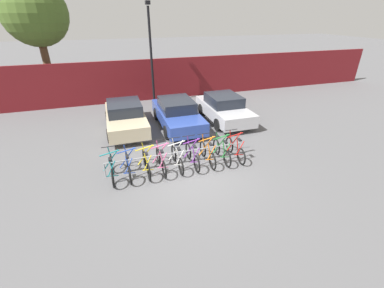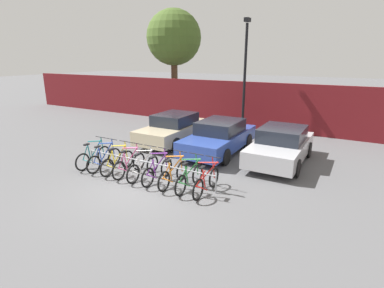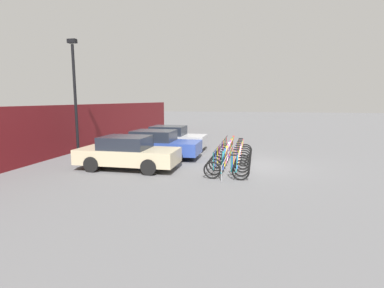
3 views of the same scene
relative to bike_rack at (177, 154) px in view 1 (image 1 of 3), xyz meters
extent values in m
plane|color=#59595B|center=(0.35, -0.68, -0.50)|extent=(120.00, 120.00, 0.00)
cube|color=maroon|center=(0.35, 8.82, 0.82)|extent=(36.00, 0.16, 2.65)
cylinder|color=gray|center=(0.00, 0.00, 0.05)|extent=(5.26, 0.04, 0.04)
cylinder|color=gray|center=(-2.63, 0.00, -0.23)|extent=(0.04, 0.04, 0.55)
cylinder|color=gray|center=(2.63, 0.00, -0.23)|extent=(0.04, 0.04, 0.55)
torus|color=black|center=(-2.38, -0.68, -0.17)|extent=(0.06, 0.66, 0.66)
torus|color=black|center=(-2.38, 0.37, -0.17)|extent=(0.06, 0.66, 0.66)
cylinder|color=#197A7F|center=(-2.38, 0.01, 0.15)|extent=(0.60, 0.04, 0.76)
cylinder|color=#197A7F|center=(-2.38, -0.05, 0.46)|extent=(0.68, 0.04, 0.16)
cylinder|color=#197A7F|center=(-2.38, -0.33, 0.09)|extent=(0.14, 0.04, 0.63)
cylinder|color=#197A7F|center=(-2.38, -0.53, 0.11)|extent=(0.32, 0.03, 0.58)
cylinder|color=#197A7F|center=(-2.38, -0.48, -0.20)|extent=(0.40, 0.03, 0.08)
cylinder|color=#197A7F|center=(-2.38, 0.33, 0.17)|extent=(0.12, 0.04, 0.69)
cylinder|color=black|center=(-2.38, 0.29, 0.54)|extent=(0.52, 0.03, 0.03)
cube|color=black|center=(-2.38, -0.42, 0.43)|extent=(0.10, 0.22, 0.05)
torus|color=black|center=(-1.82, -0.68, -0.17)|extent=(0.06, 0.66, 0.66)
torus|color=black|center=(-1.82, 0.37, -0.17)|extent=(0.06, 0.66, 0.66)
cylinder|color=#284CB7|center=(-1.82, 0.01, 0.15)|extent=(0.60, 0.04, 0.76)
cylinder|color=#284CB7|center=(-1.82, -0.05, 0.46)|extent=(0.68, 0.04, 0.16)
cylinder|color=#284CB7|center=(-1.82, -0.33, 0.09)|extent=(0.14, 0.04, 0.63)
cylinder|color=#284CB7|center=(-1.82, -0.53, 0.11)|extent=(0.32, 0.03, 0.58)
cylinder|color=#284CB7|center=(-1.82, -0.48, -0.20)|extent=(0.40, 0.03, 0.08)
cylinder|color=#284CB7|center=(-1.82, 0.33, 0.17)|extent=(0.12, 0.04, 0.69)
cylinder|color=black|center=(-1.82, 0.29, 0.54)|extent=(0.52, 0.03, 0.03)
cube|color=black|center=(-1.82, -0.42, 0.43)|extent=(0.10, 0.22, 0.05)
torus|color=black|center=(-1.18, -0.68, -0.17)|extent=(0.06, 0.66, 0.66)
torus|color=black|center=(-1.18, 0.37, -0.17)|extent=(0.06, 0.66, 0.66)
cylinder|color=yellow|center=(-1.18, 0.01, 0.15)|extent=(0.60, 0.04, 0.76)
cylinder|color=yellow|center=(-1.18, -0.05, 0.46)|extent=(0.68, 0.04, 0.16)
cylinder|color=yellow|center=(-1.18, -0.33, 0.09)|extent=(0.14, 0.04, 0.63)
cylinder|color=yellow|center=(-1.18, -0.53, 0.11)|extent=(0.32, 0.03, 0.58)
cylinder|color=yellow|center=(-1.18, -0.48, -0.20)|extent=(0.40, 0.03, 0.08)
cylinder|color=yellow|center=(-1.18, 0.33, 0.17)|extent=(0.12, 0.04, 0.69)
cylinder|color=black|center=(-1.18, 0.29, 0.54)|extent=(0.52, 0.03, 0.03)
cube|color=black|center=(-1.18, -0.42, 0.43)|extent=(0.10, 0.22, 0.05)
torus|color=black|center=(-0.64, -0.68, -0.17)|extent=(0.06, 0.66, 0.66)
torus|color=black|center=(-0.64, 0.37, -0.17)|extent=(0.06, 0.66, 0.66)
cylinder|color=#E55993|center=(-0.64, 0.01, 0.15)|extent=(0.60, 0.04, 0.76)
cylinder|color=#E55993|center=(-0.64, -0.05, 0.46)|extent=(0.68, 0.04, 0.16)
cylinder|color=#E55993|center=(-0.64, -0.33, 0.09)|extent=(0.14, 0.04, 0.63)
cylinder|color=#E55993|center=(-0.64, -0.53, 0.11)|extent=(0.32, 0.03, 0.58)
cylinder|color=#E55993|center=(-0.64, -0.48, -0.20)|extent=(0.40, 0.03, 0.08)
cylinder|color=#E55993|center=(-0.64, 0.33, 0.17)|extent=(0.12, 0.04, 0.69)
cylinder|color=black|center=(-0.64, 0.29, 0.54)|extent=(0.52, 0.03, 0.03)
cube|color=black|center=(-0.64, -0.42, 0.43)|extent=(0.10, 0.22, 0.05)
torus|color=black|center=(-0.02, -0.68, -0.17)|extent=(0.06, 0.66, 0.66)
torus|color=black|center=(-0.02, 0.37, -0.17)|extent=(0.06, 0.66, 0.66)
cylinder|color=silver|center=(-0.02, 0.01, 0.15)|extent=(0.60, 0.04, 0.76)
cylinder|color=silver|center=(-0.02, -0.05, 0.46)|extent=(0.68, 0.04, 0.16)
cylinder|color=silver|center=(-0.02, -0.33, 0.09)|extent=(0.14, 0.04, 0.63)
cylinder|color=silver|center=(-0.02, -0.53, 0.11)|extent=(0.32, 0.03, 0.58)
cylinder|color=silver|center=(-0.02, -0.48, -0.20)|extent=(0.40, 0.03, 0.08)
cylinder|color=silver|center=(-0.02, 0.33, 0.17)|extent=(0.12, 0.04, 0.69)
cylinder|color=black|center=(-0.02, 0.29, 0.54)|extent=(0.52, 0.03, 0.03)
cube|color=black|center=(-0.02, -0.42, 0.43)|extent=(0.10, 0.22, 0.05)
torus|color=black|center=(0.57, -0.68, -0.17)|extent=(0.06, 0.66, 0.66)
torus|color=black|center=(0.57, 0.37, -0.17)|extent=(0.06, 0.66, 0.66)
cylinder|color=#752D99|center=(0.57, 0.01, 0.15)|extent=(0.60, 0.04, 0.76)
cylinder|color=#752D99|center=(0.57, -0.05, 0.46)|extent=(0.68, 0.04, 0.16)
cylinder|color=#752D99|center=(0.57, -0.33, 0.09)|extent=(0.14, 0.04, 0.63)
cylinder|color=#752D99|center=(0.57, -0.53, 0.11)|extent=(0.32, 0.03, 0.58)
cylinder|color=#752D99|center=(0.57, -0.48, -0.20)|extent=(0.40, 0.03, 0.08)
cylinder|color=#752D99|center=(0.57, 0.33, 0.17)|extent=(0.12, 0.04, 0.69)
cylinder|color=black|center=(0.57, 0.29, 0.54)|extent=(0.52, 0.03, 0.03)
cube|color=black|center=(0.57, -0.42, 0.43)|extent=(0.10, 0.22, 0.05)
torus|color=black|center=(1.19, -0.68, -0.17)|extent=(0.06, 0.66, 0.66)
torus|color=black|center=(1.19, 0.37, -0.17)|extent=(0.06, 0.66, 0.66)
cylinder|color=orange|center=(1.19, 0.01, 0.15)|extent=(0.60, 0.04, 0.76)
cylinder|color=orange|center=(1.19, -0.05, 0.46)|extent=(0.68, 0.04, 0.16)
cylinder|color=orange|center=(1.19, -0.33, 0.09)|extent=(0.14, 0.04, 0.63)
cylinder|color=orange|center=(1.19, -0.53, 0.11)|extent=(0.32, 0.03, 0.58)
cylinder|color=orange|center=(1.19, -0.48, -0.20)|extent=(0.40, 0.03, 0.08)
cylinder|color=orange|center=(1.19, 0.33, 0.17)|extent=(0.12, 0.04, 0.69)
cylinder|color=black|center=(1.19, 0.29, 0.54)|extent=(0.52, 0.03, 0.03)
cube|color=black|center=(1.19, -0.42, 0.43)|extent=(0.10, 0.22, 0.05)
torus|color=black|center=(1.79, -0.68, -0.17)|extent=(0.06, 0.66, 0.66)
torus|color=black|center=(1.79, 0.37, -0.17)|extent=(0.06, 0.66, 0.66)
cylinder|color=#288438|center=(1.79, 0.01, 0.15)|extent=(0.60, 0.04, 0.76)
cylinder|color=#288438|center=(1.79, -0.05, 0.46)|extent=(0.68, 0.04, 0.16)
cylinder|color=#288438|center=(1.79, -0.33, 0.09)|extent=(0.14, 0.04, 0.63)
cylinder|color=#288438|center=(1.79, -0.53, 0.11)|extent=(0.32, 0.03, 0.58)
cylinder|color=#288438|center=(1.79, -0.48, -0.20)|extent=(0.40, 0.03, 0.08)
cylinder|color=#288438|center=(1.79, 0.33, 0.17)|extent=(0.12, 0.04, 0.69)
cylinder|color=black|center=(1.79, 0.29, 0.54)|extent=(0.52, 0.03, 0.03)
cube|color=black|center=(1.79, -0.42, 0.43)|extent=(0.10, 0.22, 0.05)
torus|color=black|center=(2.38, -0.68, -0.17)|extent=(0.06, 0.66, 0.66)
torus|color=black|center=(2.38, 0.37, -0.17)|extent=(0.06, 0.66, 0.66)
cylinder|color=red|center=(2.38, 0.01, 0.15)|extent=(0.60, 0.04, 0.76)
cylinder|color=red|center=(2.38, -0.05, 0.46)|extent=(0.68, 0.04, 0.16)
cylinder|color=red|center=(2.38, -0.33, 0.09)|extent=(0.14, 0.04, 0.63)
cylinder|color=red|center=(2.38, -0.53, 0.11)|extent=(0.32, 0.03, 0.58)
cylinder|color=red|center=(2.38, -0.48, -0.20)|extent=(0.40, 0.03, 0.08)
cylinder|color=red|center=(2.38, 0.33, 0.17)|extent=(0.12, 0.04, 0.69)
cylinder|color=black|center=(2.38, 0.29, 0.54)|extent=(0.52, 0.03, 0.03)
cube|color=black|center=(2.38, -0.42, 0.43)|extent=(0.10, 0.22, 0.05)
cube|color=#C1B28E|center=(-1.52, 4.09, 0.06)|extent=(1.80, 4.23, 0.62)
cube|color=#1E232D|center=(-1.52, 4.20, 0.63)|extent=(1.58, 1.95, 0.52)
cylinder|color=black|center=(-2.37, 5.32, -0.18)|extent=(0.20, 0.64, 0.64)
cylinder|color=black|center=(-0.66, 5.32, -0.18)|extent=(0.20, 0.64, 0.64)
cylinder|color=black|center=(-2.37, 2.87, -0.18)|extent=(0.20, 0.64, 0.64)
cylinder|color=black|center=(-0.66, 2.87, -0.18)|extent=(0.20, 0.64, 0.64)
cube|color=#2D479E|center=(1.03, 3.72, 0.06)|extent=(1.80, 4.41, 0.62)
cube|color=#1E232D|center=(1.03, 3.83, 0.63)|extent=(1.58, 2.03, 0.52)
cylinder|color=black|center=(0.17, 5.00, -0.18)|extent=(0.20, 0.64, 0.64)
cylinder|color=black|center=(1.88, 5.00, -0.18)|extent=(0.20, 0.64, 0.64)
cylinder|color=black|center=(0.17, 2.44, -0.18)|extent=(0.20, 0.64, 0.64)
cylinder|color=black|center=(1.88, 2.44, -0.18)|extent=(0.20, 0.64, 0.64)
cube|color=#B7B7BC|center=(3.64, 3.75, 0.06)|extent=(1.80, 4.15, 0.62)
cube|color=#1E232D|center=(3.64, 3.85, 0.63)|extent=(1.58, 1.91, 0.52)
cylinder|color=black|center=(2.78, 4.95, -0.18)|extent=(0.20, 0.64, 0.64)
cylinder|color=black|center=(4.49, 4.95, -0.18)|extent=(0.20, 0.64, 0.64)
cylinder|color=black|center=(2.78, 2.54, -0.18)|extent=(0.20, 0.64, 0.64)
cylinder|color=black|center=(4.49, 2.54, -0.18)|extent=(0.20, 0.64, 0.64)
cylinder|color=black|center=(0.58, 7.83, 2.31)|extent=(0.14, 0.14, 5.63)
cube|color=black|center=(0.58, 7.83, 5.28)|extent=(0.24, 0.44, 0.20)
cylinder|color=brown|center=(-5.63, 10.62, 1.42)|extent=(0.45, 0.45, 3.85)
sphere|color=#425B23|center=(-5.63, 10.62, 4.76)|extent=(3.74, 3.74, 3.74)
camera|label=1|loc=(-2.06, -8.23, 4.71)|focal=24.00mm
camera|label=2|loc=(6.10, -7.61, 3.51)|focal=28.00mm
camera|label=3|loc=(-13.14, -1.18, 2.41)|focal=28.00mm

